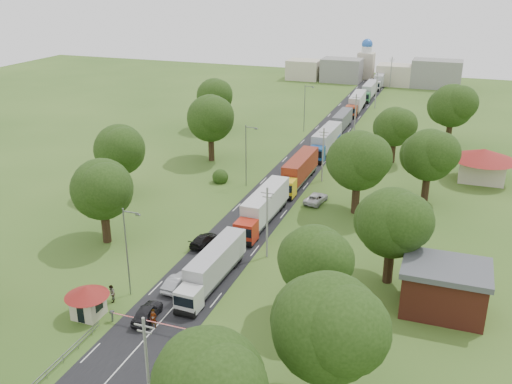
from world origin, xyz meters
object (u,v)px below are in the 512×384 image
at_px(car_lane_mid, 178,282).
at_px(truck_0, 213,267).
at_px(info_sign, 339,141).
at_px(pedestrian_near, 153,319).
at_px(guard_booth, 87,298).
at_px(car_lane_front, 147,312).
at_px(boom_barrier, 140,320).

bearing_deg(car_lane_mid, truck_0, -140.40).
bearing_deg(info_sign, truck_0, -93.76).
bearing_deg(pedestrian_near, car_lane_mid, 95.86).
bearing_deg(car_lane_mid, pedestrian_near, 102.92).
bearing_deg(guard_booth, car_lane_mid, 52.82).
height_order(car_lane_front, pedestrian_near, pedestrian_near).
xyz_separation_m(car_lane_mid, pedestrian_near, (1.15, -7.30, 0.23)).
relative_size(car_lane_mid, pedestrian_near, 2.33).
bearing_deg(car_lane_front, pedestrian_near, 136.26).
distance_m(boom_barrier, guard_booth, 5.98).
bearing_deg(guard_booth, truck_0, 47.89).
height_order(boom_barrier, pedestrian_near, pedestrian_near).
bearing_deg(car_lane_mid, info_sign, -93.07).
relative_size(boom_barrier, pedestrian_near, 4.70).
distance_m(info_sign, car_lane_front, 58.92).
xyz_separation_m(boom_barrier, guard_booth, (-5.84, -0.00, 1.27)).
bearing_deg(car_lane_front, guard_booth, 8.49).
distance_m(info_sign, pedestrian_near, 59.77).
distance_m(info_sign, car_lane_mid, 52.65).
relative_size(guard_booth, truck_0, 0.31).
xyz_separation_m(guard_booth, car_lane_front, (5.76, 1.50, -1.38)).
bearing_deg(guard_booth, info_sign, 78.32).
bearing_deg(boom_barrier, truck_0, 72.00).
distance_m(car_lane_front, car_lane_mid, 6.30).
relative_size(boom_barrier, car_lane_mid, 2.02).
relative_size(boom_barrier, car_lane_front, 2.01).
bearing_deg(pedestrian_near, boom_barrier, -160.76).
relative_size(truck_0, pedestrian_near, 7.18).
bearing_deg(truck_0, car_lane_mid, -144.41).
xyz_separation_m(info_sign, pedestrian_near, (-5.34, -59.50, -2.02)).
xyz_separation_m(truck_0, pedestrian_near, (-2.06, -9.59, -1.09)).
bearing_deg(info_sign, car_lane_front, -96.47).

